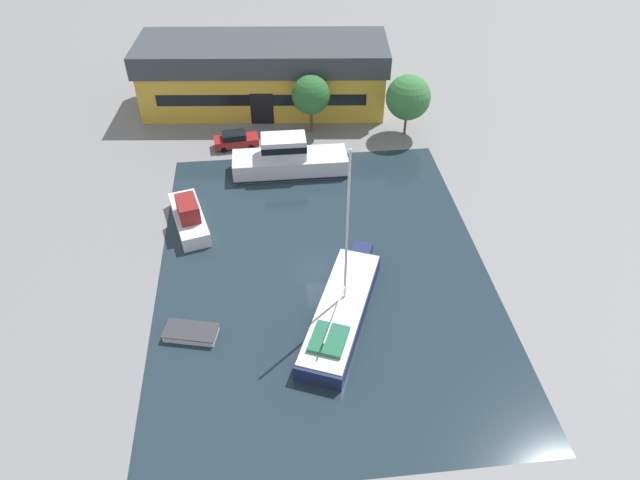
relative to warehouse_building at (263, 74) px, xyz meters
The scene contains 10 objects.
ground_plane 27.99m from the warehouse_building, 82.76° to the right, with size 440.00×440.00×0.00m, color slate.
water_canal 27.99m from the warehouse_building, 82.76° to the right, with size 24.83×33.12×0.01m, color #1E2D38.
warehouse_building is the anchor object (origin of this frame).
quay_tree_near_building 7.91m from the warehouse_building, 54.79° to the right, with size 3.85×3.85×6.07m.
quay_tree_by_water 16.19m from the warehouse_building, 29.31° to the right, with size 4.46×4.46×6.32m.
parked_car 9.68m from the warehouse_building, 110.18° to the right, with size 4.52×2.19×1.60m.
sailboat_moored 32.64m from the warehouse_building, 82.50° to the right, with size 7.35×12.84×13.13m.
motor_cruiser 13.97m from the warehouse_building, 82.67° to the right, with size 10.73×3.43×3.71m.
small_dinghy 33.60m from the warehouse_building, 100.48° to the right, with size 3.90×2.54×0.55m.
cabin_boat 22.20m from the warehouse_building, 108.34° to the right, with size 3.85×7.04×2.76m.
Camera 1 is at (-3.58, -31.26, 29.98)m, focal length 32.00 mm.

